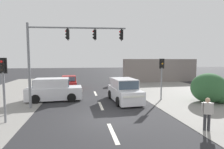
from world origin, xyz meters
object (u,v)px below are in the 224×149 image
Objects in this scene: pedestal_signal_left_kerb at (3,79)px; suv_kerbside_parked at (124,91)px; suv_oncoming_mid at (54,90)px; pedestrian_at_kerb at (207,112)px; sedan_oncoming_near at (69,83)px; pedestal_signal_right_kerb at (162,72)px; traffic_signal_mast at (63,47)px.

pedestal_signal_left_kerb reaches higher than suv_kerbside_parked.
suv_kerbside_parked is 1.00× the size of suv_oncoming_mid.
pedestal_signal_left_kerb reaches higher than pedestrian_at_kerb.
suv_kerbside_parked is 9.03m from sedan_oncoming_near.
suv_oncoming_mid is (1.84, 5.16, -1.53)m from pedestal_signal_left_kerb.
suv_oncoming_mid is (-9.06, 1.51, -1.53)m from pedestal_signal_right_kerb.
traffic_signal_mast is 1.93× the size of pedestal_signal_right_kerb.
pedestal_signal_left_kerb is at bearing -153.75° from suv_kerbside_parked.
traffic_signal_mast is at bearing 41.91° from pedestal_signal_left_kerb.
suv_kerbside_parked and suv_oncoming_mid have the same top height.
traffic_signal_mast is at bearing -67.02° from suv_oncoming_mid.
suv_oncoming_mid is at bearing 135.73° from pedestrian_at_kerb.
traffic_signal_mast reaches higher than suv_kerbside_parked.
pedestal_signal_left_kerb is 11.76m from sedan_oncoming_near.
suv_oncoming_mid is at bearing -97.88° from sedan_oncoming_near.
pedestal_signal_right_kerb is (7.98, 1.03, -1.94)m from traffic_signal_mast.
suv_kerbside_parked is 1.07× the size of sedan_oncoming_near.
suv_kerbside_parked is (4.74, 1.16, -3.47)m from traffic_signal_mast.
pedestal_signal_left_kerb is (-10.90, -3.65, 0.00)m from pedestal_signal_right_kerb.
traffic_signal_mast is 8.28m from pedestal_signal_right_kerb.
pedestal_signal_left_kerb is 2.18× the size of pedestrian_at_kerb.
traffic_signal_mast reaches higher than pedestal_signal_right_kerb.
pedestrian_at_kerb is (10.10, -2.90, -1.49)m from pedestal_signal_left_kerb.
suv_oncoming_mid is at bearing 70.42° from pedestal_signal_left_kerb.
traffic_signal_mast is at bearing -166.26° from suv_kerbside_parked.
sedan_oncoming_near is (-8.21, 7.67, -1.71)m from pedestal_signal_right_kerb.
suv_oncoming_mid is (-1.08, 2.54, -3.47)m from traffic_signal_mast.
suv_oncoming_mid is at bearing 170.52° from pedestal_signal_right_kerb.
pedestal_signal_left_kerb reaches higher than sedan_oncoming_near.
traffic_signal_mast is 9.44m from sedan_oncoming_near.
suv_kerbside_parked is at bearing 26.25° from pedestal_signal_left_kerb.
pedestal_signal_right_kerb is 6.76m from pedestrian_at_kerb.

